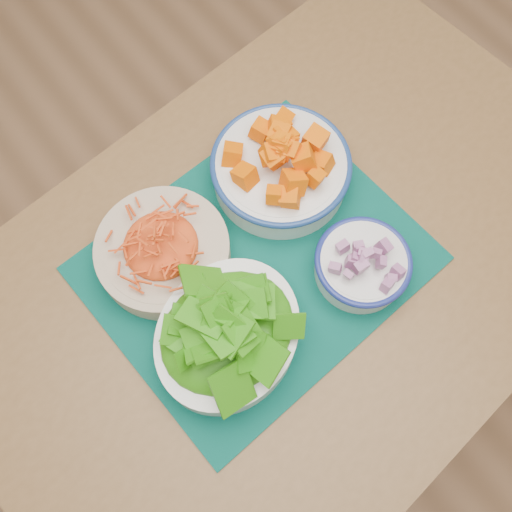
{
  "coord_description": "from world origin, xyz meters",
  "views": [
    {
      "loc": [
        -0.15,
        -0.39,
        1.59
      ],
      "look_at": [
        0.05,
        -0.13,
        0.78
      ],
      "focal_mm": 40.0,
      "sensor_mm": 36.0,
      "label": 1
    }
  ],
  "objects_px": {
    "placemat": "(256,263)",
    "lettuce_bowl": "(227,331)",
    "table": "(292,280)",
    "carrot_bowl": "(162,249)",
    "squash_bowl": "(281,163)",
    "onion_bowl": "(363,263)"
  },
  "relations": [
    {
      "from": "carrot_bowl",
      "to": "lettuce_bowl",
      "type": "distance_m",
      "value": 0.17
    },
    {
      "from": "table",
      "to": "carrot_bowl",
      "type": "height_order",
      "value": "carrot_bowl"
    },
    {
      "from": "placemat",
      "to": "lettuce_bowl",
      "type": "relative_size",
      "value": 1.69
    },
    {
      "from": "table",
      "to": "squash_bowl",
      "type": "bearing_deg",
      "value": 56.63
    },
    {
      "from": "table",
      "to": "squash_bowl",
      "type": "relative_size",
      "value": 4.46
    },
    {
      "from": "squash_bowl",
      "to": "onion_bowl",
      "type": "height_order",
      "value": "squash_bowl"
    },
    {
      "from": "placemat",
      "to": "squash_bowl",
      "type": "xyz_separation_m",
      "value": [
        0.12,
        0.09,
        0.06
      ]
    },
    {
      "from": "squash_bowl",
      "to": "onion_bowl",
      "type": "bearing_deg",
      "value": -91.0
    },
    {
      "from": "carrot_bowl",
      "to": "onion_bowl",
      "type": "bearing_deg",
      "value": -41.89
    },
    {
      "from": "carrot_bowl",
      "to": "lettuce_bowl",
      "type": "relative_size",
      "value": 0.75
    },
    {
      "from": "onion_bowl",
      "to": "squash_bowl",
      "type": "bearing_deg",
      "value": 89.0
    },
    {
      "from": "placemat",
      "to": "table",
      "type": "bearing_deg",
      "value": -31.44
    },
    {
      "from": "table",
      "to": "carrot_bowl",
      "type": "bearing_deg",
      "value": 137.51
    },
    {
      "from": "squash_bowl",
      "to": "onion_bowl",
      "type": "relative_size",
      "value": 1.75
    },
    {
      "from": "table",
      "to": "placemat",
      "type": "height_order",
      "value": "placemat"
    },
    {
      "from": "placemat",
      "to": "lettuce_bowl",
      "type": "distance_m",
      "value": 0.14
    },
    {
      "from": "squash_bowl",
      "to": "lettuce_bowl",
      "type": "xyz_separation_m",
      "value": [
        -0.23,
        -0.17,
        -0.0
      ]
    },
    {
      "from": "placemat",
      "to": "onion_bowl",
      "type": "relative_size",
      "value": 3.28
    },
    {
      "from": "onion_bowl",
      "to": "lettuce_bowl",
      "type": "bearing_deg",
      "value": 170.75
    },
    {
      "from": "table",
      "to": "onion_bowl",
      "type": "height_order",
      "value": "onion_bowl"
    },
    {
      "from": "squash_bowl",
      "to": "placemat",
      "type": "bearing_deg",
      "value": -142.45
    },
    {
      "from": "squash_bowl",
      "to": "onion_bowl",
      "type": "xyz_separation_m",
      "value": [
        -0.0,
        -0.2,
        -0.02
      ]
    }
  ]
}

